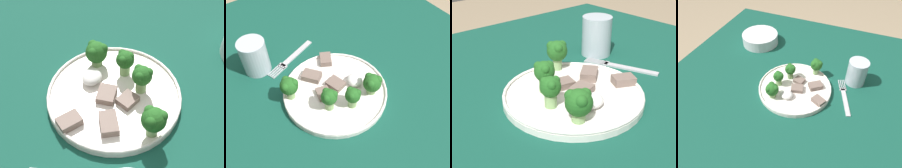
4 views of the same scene
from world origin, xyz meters
The scene contains 11 objects.
table centered at (0.00, 0.00, 0.64)m, with size 1.06×1.01×0.75m.
dinner_plate centered at (-0.02, 0.00, 0.76)m, with size 0.26×0.26×0.02m.
broccoli_floret_near_rim_left centered at (-0.08, -0.01, 0.79)m, with size 0.04×0.04×0.06m.
broccoli_floret_center_left centered at (-0.08, -0.07, 0.79)m, with size 0.05×0.05×0.06m.
broccoli_floret_back_left centered at (-0.06, 0.04, 0.80)m, with size 0.04×0.04×0.06m.
broccoli_floret_front_left centered at (0.02, 0.10, 0.80)m, with size 0.04×0.04×0.06m.
meat_slice_front_slice centered at (-0.01, -0.01, 0.77)m, with size 0.05×0.04×0.01m.
meat_slice_middle_slice centered at (0.05, 0.03, 0.77)m, with size 0.06×0.05×0.02m.
meat_slice_rear_slice centered at (0.08, -0.04, 0.77)m, with size 0.05×0.05×0.02m.
meat_slice_edge_slice centered at (-0.02, 0.03, 0.77)m, with size 0.04×0.04×0.01m.
sauce_dollop centered at (-0.03, -0.05, 0.77)m, with size 0.04×0.04×0.02m.
Camera 1 is at (0.32, 0.18, 1.23)m, focal length 50.00 mm.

